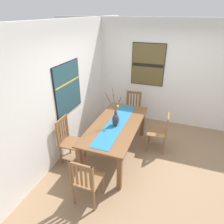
# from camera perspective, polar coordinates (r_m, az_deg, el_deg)

# --- Properties ---
(ground_plane) EXTENTS (6.40, 6.40, 0.03)m
(ground_plane) POSITION_cam_1_polar(r_m,az_deg,el_deg) (4.49, 10.56, -13.19)
(ground_plane) COLOR #8E7051
(wall_back) EXTENTS (6.40, 0.12, 2.70)m
(wall_back) POSITION_cam_1_polar(r_m,az_deg,el_deg) (4.38, -12.56, 6.33)
(wall_back) COLOR silver
(wall_back) RESTS_ON ground_plane
(wall_side) EXTENTS (0.12, 6.40, 2.70)m
(wall_side) POSITION_cam_1_polar(r_m,az_deg,el_deg) (5.52, 15.36, 10.24)
(wall_side) COLOR silver
(wall_side) RESTS_ON ground_plane
(dining_table) EXTENTS (1.99, 0.92, 0.75)m
(dining_table) POSITION_cam_1_polar(r_m,az_deg,el_deg) (4.21, 1.16, -4.54)
(dining_table) COLOR brown
(dining_table) RESTS_ON ground_plane
(table_runner) EXTENTS (1.83, 0.36, 0.01)m
(table_runner) POSITION_cam_1_polar(r_m,az_deg,el_deg) (4.16, 1.17, -3.33)
(table_runner) COLOR #236B93
(table_runner) RESTS_ON dining_table
(centerpiece_vase) EXTENTS (0.26, 0.25, 0.78)m
(centerpiece_vase) POSITION_cam_1_polar(r_m,az_deg,el_deg) (4.03, 1.03, -1.96)
(centerpiece_vase) COLOR #333338
(centerpiece_vase) RESTS_ON dining_table
(chair_0) EXTENTS (0.43, 0.43, 0.96)m
(chair_0) POSITION_cam_1_polar(r_m,az_deg,el_deg) (4.21, -12.07, -7.61)
(chair_0) COLOR brown
(chair_0) RESTS_ON ground_plane
(chair_1) EXTENTS (0.43, 0.43, 0.88)m
(chair_1) POSITION_cam_1_polar(r_m,az_deg,el_deg) (3.35, -7.30, -18.43)
(chair_1) COLOR brown
(chair_1) RESTS_ON ground_plane
(chair_2) EXTENTS (0.45, 0.45, 0.91)m
(chair_2) POSITION_cam_1_polar(r_m,az_deg,el_deg) (5.46, 5.81, 1.08)
(chair_2) COLOR brown
(chair_2) RESTS_ON ground_plane
(chair_3) EXTENTS (0.44, 0.44, 0.88)m
(chair_3) POSITION_cam_1_polar(r_m,az_deg,el_deg) (4.57, 13.38, -5.32)
(chair_3) COLOR brown
(chair_3) RESTS_ON ground_plane
(painting_on_back_wall) EXTENTS (0.94, 0.05, 1.05)m
(painting_on_back_wall) POSITION_cam_1_polar(r_m,az_deg,el_deg) (4.27, -12.39, 6.62)
(painting_on_back_wall) COLOR black
(painting_on_side_wall) EXTENTS (0.05, 0.86, 1.09)m
(painting_on_side_wall) POSITION_cam_1_polar(r_m,az_deg,el_deg) (5.46, 10.09, 13.01)
(painting_on_side_wall) COLOR black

